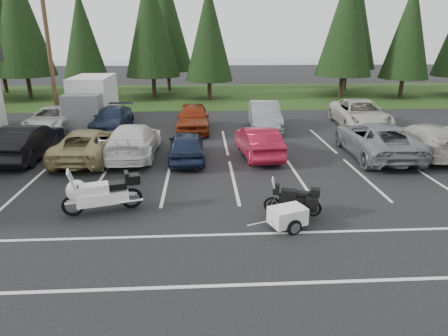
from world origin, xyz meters
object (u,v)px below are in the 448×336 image
car_near_5 (258,142)px  adventure_motorcycle (293,197)px  car_far_2 (193,118)px  car_near_3 (134,140)px  car_near_6 (376,139)px  car_far_3 (265,116)px  box_truck (90,100)px  car_near_1 (27,142)px  car_far_1 (112,119)px  car_far_0 (52,119)px  cargo_trailer (287,218)px  car_far_4 (360,114)px  car_near_4 (187,146)px  touring_motorcycle (102,190)px  utility_pole (49,49)px  car_near_2 (89,144)px  car_near_7 (424,139)px

car_near_5 → adventure_motorcycle: bearing=86.2°
car_near_5 → car_far_2: bearing=-65.1°
car_near_3 → car_near_6: bearing=178.2°
car_far_2 → car_far_3: bearing=4.5°
box_truck → car_near_1: 7.99m
car_near_3 → car_far_1: size_ratio=1.17×
car_near_3 → car_far_0: bearing=-43.9°
car_near_3 → cargo_trailer: 9.77m
car_near_3 → car_far_1: car_near_3 is taller
car_near_3 → car_far_4: (13.18, 5.51, 0.05)m
car_near_3 → car_near_5: size_ratio=1.23×
car_far_2 → cargo_trailer: bearing=-76.3°
car_near_1 → car_far_2: (7.67, 5.11, -0.00)m
car_near_4 → car_far_2: size_ratio=0.86×
touring_motorcycle → adventure_motorcycle: bearing=-21.4°
car_near_3 → car_near_4: (2.55, -0.77, -0.09)m
box_truck → adventure_motorcycle: bearing=-55.5°
car_near_1 → car_far_4: 18.94m
car_far_1 → cargo_trailer: car_far_1 is taller
box_truck → car_near_3: 8.84m
car_near_5 → car_far_0: size_ratio=0.89×
utility_pole → car_near_4: 12.45m
car_near_1 → car_near_5: bearing=-178.9°
car_near_3 → car_far_3: car_far_3 is taller
car_near_6 → cargo_trailer: bearing=52.9°
car_near_3 → car_far_3: 8.94m
car_near_1 → car_near_3: (4.92, 0.05, -0.03)m
box_truck → car_near_4: size_ratio=1.37×
car_near_1 → car_far_3: size_ratio=1.00×
car_near_4 → cargo_trailer: 7.79m
car_far_2 → car_far_0: bearing=175.0°
car_far_1 → car_far_4: 15.37m
cargo_trailer → car_near_3: bearing=105.4°
car_far_3 → adventure_motorcycle: bearing=-91.5°
car_near_1 → car_near_2: car_near_1 is taller
box_truck → car_far_3: size_ratio=1.13×
car_near_1 → car_far_0: car_near_1 is taller
touring_motorcycle → car_near_5: bearing=28.8°
car_near_2 → car_near_5: size_ratio=1.19×
car_near_7 → car_near_5: bearing=0.5°
car_near_2 → cargo_trailer: bearing=138.0°
box_truck → cargo_trailer: 18.54m
car_near_2 → car_near_6: bearing=-179.3°
car_far_2 → car_far_3: (4.39, 0.32, 0.00)m
car_near_4 → car_far_0: size_ratio=0.83×
car_far_4 → touring_motorcycle: (-13.22, -11.84, -0.04)m
car_near_2 → cargo_trailer: 10.85m
car_far_2 → car_far_3: 4.40m
touring_motorcycle → car_near_6: bearing=10.0°
car_near_2 → car_far_3: car_far_3 is taller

